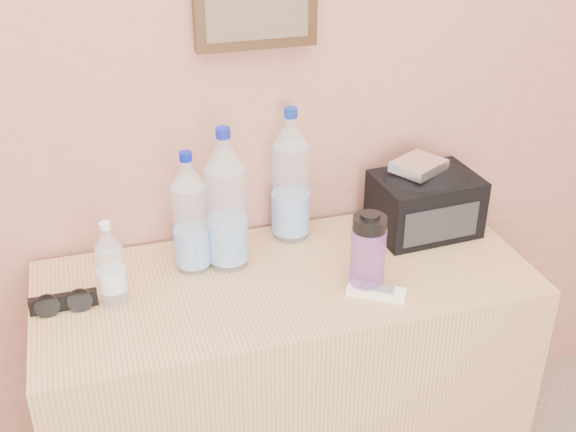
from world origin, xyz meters
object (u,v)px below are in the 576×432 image
Objects in this scene: nalgene_bottle at (368,252)px; sunglasses at (64,302)px; toiletry_bag at (425,200)px; pet_large_a at (190,218)px; foil_packet at (419,166)px; dresser at (287,393)px; pet_small at (111,268)px; pet_large_c at (226,206)px; ac_remote at (376,292)px; pet_large_b at (291,182)px.

nalgene_bottle reaches higher than sunglasses.
pet_large_a is at bearing 176.94° from toiletry_bag.
foil_packet is (0.93, 0.10, 0.18)m from sunglasses.
sunglasses is at bearing 177.91° from dresser.
pet_small is 1.70× the size of foil_packet.
pet_large_c is 1.37× the size of toiletry_bag.
pet_large_a is at bearing 150.88° from nalgene_bottle.
ac_remote is 0.38m from foil_packet.
pet_large_b is 1.35× the size of toiletry_bag.
nalgene_bottle is 0.34m from toiletry_bag.
dresser is at bearing -168.23° from toiletry_bag.
nalgene_bottle is at bearing -136.00° from foil_packet.
foil_packet is at bearing -12.79° from pet_large_b.
pet_large_a reaches higher than sunglasses.
nalgene_bottle is (0.10, -0.30, -0.06)m from pet_large_b.
foil_packet is (0.40, 0.12, 0.58)m from dresser.
pet_small is 0.79× the size of toiletry_bag.
pet_small is 1.40× the size of sunglasses.
pet_large_b is at bearing 20.48° from pet_small.
pet_large_a is at bearing -179.31° from foil_packet.
ac_remote is at bearing -137.32° from toiletry_bag.
foil_packet is at bearing 167.36° from toiletry_bag.
pet_large_b is 1.79× the size of nalgene_bottle.
dresser is 0.65m from toiletry_bag.
pet_large_c is 0.36m from nalgene_bottle.
dresser is at bearing -163.35° from foil_packet.
toiletry_bag is at bearing -9.32° from foil_packet.
dresser is at bearing -27.86° from pet_large_a.
toiletry_bag is (0.36, -0.08, -0.07)m from pet_large_b.
dresser is 0.72m from foil_packet.
pet_large_a reaches higher than foil_packet.
pet_large_b is at bearing 70.18° from dresser.
toiletry_bag is at bearing 15.09° from dresser.
pet_large_c is 0.52m from foil_packet.
pet_large_b reaches higher than foil_packet.
sunglasses is (-0.60, -0.18, -0.14)m from pet_large_b.
foil_packet is at bearing 1.65° from pet_large_c.
dresser is 4.53× the size of toiletry_bag.
pet_large_c reaches higher than toiletry_bag.
pet_large_b is 2.90× the size of foil_packet.
pet_large_c is 0.44m from sunglasses.
sunglasses reaches higher than dresser.
nalgene_bottle is 1.33× the size of sunglasses.
ac_remote is at bearing -32.15° from pet_large_a.
pet_large_b is 0.52m from pet_small.
pet_large_c reaches higher than pet_large_a.
ac_remote is (0.31, -0.24, -0.15)m from pet_large_c.
nalgene_bottle is (0.59, -0.11, 0.01)m from pet_small.
sunglasses is at bearing -168.25° from pet_large_c.
toiletry_bag is (0.84, 0.10, -0.00)m from pet_small.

